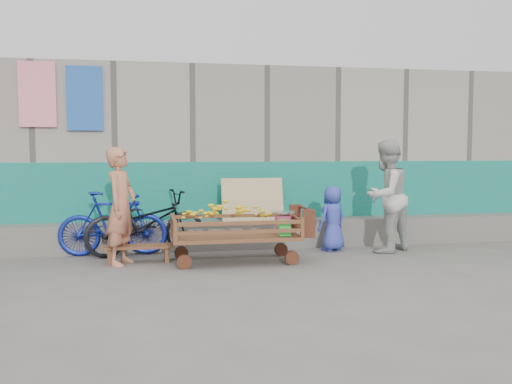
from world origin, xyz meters
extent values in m
plane|color=#585450|center=(0.00, 0.00, 0.00)|extent=(80.00, 80.00, 0.00)
cube|color=gray|center=(0.00, 4.10, 1.50)|extent=(12.00, 3.00, 3.00)
cube|color=#0D7976|center=(0.00, 2.58, 0.70)|extent=(12.00, 0.03, 1.40)
cube|color=#5D5A57|center=(0.00, 2.35, 0.23)|extent=(12.00, 0.50, 0.45)
cube|color=#A2855E|center=(0.30, 2.22, 0.80)|extent=(1.00, 0.19, 0.68)
cube|color=pink|center=(-3.00, 2.56, 2.45)|extent=(0.55, 0.03, 1.00)
cube|color=#275BB2|center=(-2.30, 2.56, 2.40)|extent=(0.55, 0.03, 1.00)
cube|color=brown|center=(-0.14, 1.18, 0.37)|extent=(1.79, 0.90, 0.05)
cylinder|color=#3D1D12|center=(-0.89, 0.85, 0.10)|extent=(0.20, 0.06, 0.20)
cube|color=brown|center=(-1.01, 0.77, 0.54)|extent=(0.05, 0.05, 0.28)
cylinder|color=#3D1D12|center=(-0.89, 1.51, 0.10)|extent=(0.20, 0.06, 0.20)
cube|color=brown|center=(-1.01, 1.60, 0.54)|extent=(0.05, 0.05, 0.28)
cylinder|color=#3D1D12|center=(0.60, 0.85, 0.10)|extent=(0.20, 0.06, 0.20)
cube|color=brown|center=(0.72, 0.77, 0.54)|extent=(0.05, 0.05, 0.28)
cylinder|color=#3D1D12|center=(0.60, 1.51, 0.10)|extent=(0.20, 0.06, 0.20)
cube|color=brown|center=(0.72, 1.60, 0.54)|extent=(0.05, 0.05, 0.28)
cube|color=brown|center=(-0.14, 0.77, 0.50)|extent=(1.73, 0.04, 0.05)
cube|color=brown|center=(-0.14, 0.77, 0.62)|extent=(1.73, 0.04, 0.05)
cube|color=brown|center=(-0.14, 1.60, 0.50)|extent=(1.73, 0.04, 0.05)
cube|color=brown|center=(-0.14, 1.60, 0.62)|extent=(1.73, 0.04, 0.05)
cube|color=brown|center=(-1.01, 1.18, 0.50)|extent=(0.04, 0.84, 0.05)
cube|color=brown|center=(-1.01, 1.18, 0.62)|extent=(0.04, 0.84, 0.05)
cube|color=brown|center=(0.72, 1.18, 0.50)|extent=(0.04, 0.84, 0.05)
cube|color=brown|center=(0.72, 1.18, 0.62)|extent=(0.04, 0.84, 0.05)
cylinder|color=#3D1D12|center=(0.90, 1.18, 0.75)|extent=(0.04, 0.80, 0.04)
cube|color=#3D1D12|center=(0.83, 1.55, 0.58)|extent=(0.18, 0.04, 0.40)
cube|color=#3D1D12|center=(0.83, 0.81, 0.58)|extent=(0.18, 0.04, 0.40)
ellipsoid|color=yellow|center=(-0.24, 1.18, 0.62)|extent=(1.29, 0.70, 0.44)
cylinder|color=#C73F6F|center=(0.55, 1.18, 0.53)|extent=(0.24, 0.24, 0.26)
cylinder|color=silver|center=(0.55, 1.18, 0.67)|extent=(0.03, 0.03, 0.06)
cylinder|color=silver|center=(0.55, 1.18, 0.71)|extent=(0.34, 0.34, 0.02)
cube|color=#2BE341|center=(0.50, 0.90, 0.52)|extent=(0.16, 0.12, 0.22)
cube|color=brown|center=(-1.50, 1.45, 0.23)|extent=(0.98, 0.30, 0.04)
cube|color=brown|center=(-1.89, 1.45, 0.10)|extent=(0.06, 0.28, 0.20)
cube|color=brown|center=(-1.10, 1.45, 0.10)|extent=(0.06, 0.28, 0.20)
imported|color=#B86C4E|center=(-1.72, 1.33, 0.82)|extent=(0.59, 0.70, 1.64)
imported|color=#B7B8B2|center=(2.30, 1.57, 0.88)|extent=(1.08, 1.02, 1.76)
imported|color=#3442AA|center=(1.52, 1.82, 0.52)|extent=(0.60, 0.51, 1.03)
imported|color=black|center=(-1.39, 2.03, 0.49)|extent=(1.98, 1.16, 0.98)
imported|color=navy|center=(-1.88, 2.05, 0.49)|extent=(1.63, 0.51, 0.97)
camera|label=1|loc=(-1.38, -6.74, 1.62)|focal=40.00mm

